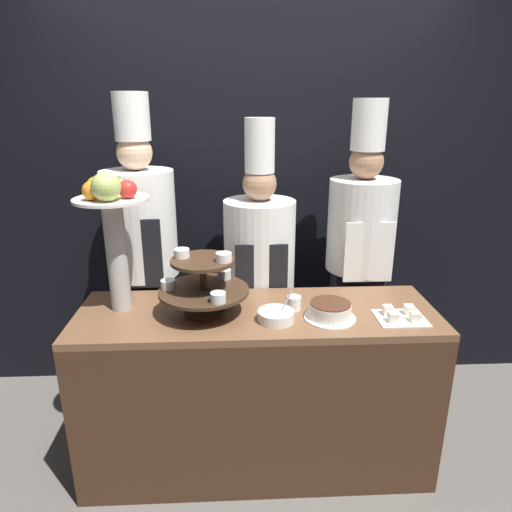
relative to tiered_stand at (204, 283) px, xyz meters
The scene contains 12 objects.
ground_plane 1.10m from the tiered_stand, 47.37° to the right, with size 14.00×14.00×0.00m, color #5B5651.
wall_back 1.00m from the tiered_stand, 74.20° to the left, with size 10.00×0.06×2.80m.
buffet_counter 0.65m from the tiered_stand, ahead, with size 1.75×0.57×0.88m.
tiered_stand is the anchor object (origin of this frame).
fruit_pedestal 0.51m from the tiered_stand, behind, with size 0.34×0.34×0.68m.
cake_round 0.61m from the tiered_stand, ahead, with size 0.24×0.24×0.08m.
cup_white 0.45m from the tiered_stand, ahead, with size 0.07×0.07×0.07m.
cake_square_tray 0.94m from the tiered_stand, ahead, with size 0.23×0.19×0.05m.
serving_bowl_near 0.37m from the tiered_stand, 16.04° to the right, with size 0.17×0.17×0.15m.
chef_left 0.63m from the tiered_stand, 126.66° to the left, with size 0.40×0.40×1.90m.
chef_center_left 0.60m from the tiered_stand, 60.05° to the left, with size 0.41×0.41×1.77m.
chef_center_right 1.02m from the tiered_stand, 29.94° to the left, with size 0.39×0.39×1.87m.
Camera 1 is at (-0.10, -1.73, 1.84)m, focal length 32.00 mm.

